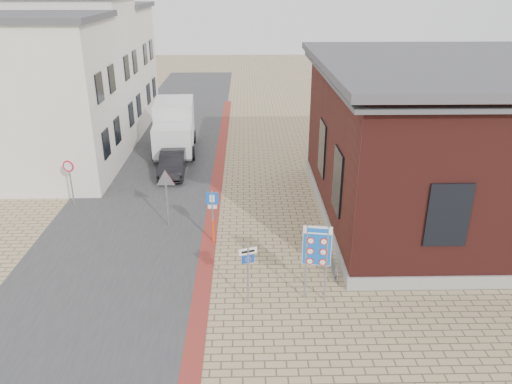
# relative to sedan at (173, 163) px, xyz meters

# --- Properties ---
(ground) EXTENTS (120.00, 120.00, 0.00)m
(ground) POSITION_rel_sedan_xyz_m (4.44, -12.21, -0.63)
(ground) COLOR tan
(ground) RESTS_ON ground
(road_strip) EXTENTS (7.00, 60.00, 0.02)m
(road_strip) POSITION_rel_sedan_xyz_m (-1.06, 2.79, -0.62)
(road_strip) COLOR #38383A
(road_strip) RESTS_ON ground
(curb_strip) EXTENTS (0.60, 40.00, 0.02)m
(curb_strip) POSITION_rel_sedan_xyz_m (2.44, -2.21, -0.61)
(curb_strip) COLOR maroon
(curb_strip) RESTS_ON ground
(brick_building) EXTENTS (13.00, 13.00, 6.80)m
(brick_building) POSITION_rel_sedan_xyz_m (13.43, -5.22, 2.86)
(brick_building) COLOR gray
(brick_building) RESTS_ON ground
(townhouse_near) EXTENTS (7.40, 6.40, 8.30)m
(townhouse_near) POSITION_rel_sedan_xyz_m (-6.55, -0.21, 3.54)
(townhouse_near) COLOR silver
(townhouse_near) RESTS_ON ground
(townhouse_mid) EXTENTS (7.40, 6.40, 9.10)m
(townhouse_mid) POSITION_rel_sedan_xyz_m (-6.55, 5.79, 3.94)
(townhouse_mid) COLOR silver
(townhouse_mid) RESTS_ON ground
(townhouse_far) EXTENTS (7.40, 6.40, 8.30)m
(townhouse_far) POSITION_rel_sedan_xyz_m (-6.55, 11.79, 3.54)
(townhouse_far) COLOR silver
(townhouse_far) RESTS_ON ground
(bike_rack) EXTENTS (0.08, 1.80, 0.60)m
(bike_rack) POSITION_rel_sedan_xyz_m (7.09, -10.01, -0.37)
(bike_rack) COLOR slate
(bike_rack) RESTS_ON ground
(sedan) EXTENTS (1.53, 3.89, 1.26)m
(sedan) POSITION_rel_sedan_xyz_m (0.00, 0.00, 0.00)
(sedan) COLOR black
(sedan) RESTS_ON ground
(box_truck) EXTENTS (2.74, 5.82, 2.97)m
(box_truck) POSITION_rel_sedan_xyz_m (-0.38, 4.08, 0.90)
(box_truck) COLOR slate
(box_truck) RESTS_ON ground
(border_sign) EXTENTS (0.92, 0.20, 2.70)m
(border_sign) POSITION_rel_sedan_xyz_m (6.20, -11.71, 1.30)
(border_sign) COLOR gray
(border_sign) RESTS_ON ground
(essen_sign) EXTENTS (0.57, 0.22, 2.18)m
(essen_sign) POSITION_rel_sedan_xyz_m (4.01, -11.91, 0.79)
(essen_sign) COLOR gray
(essen_sign) RESTS_ON ground
(parking_sign) EXTENTS (0.49, 0.07, 2.23)m
(parking_sign) POSITION_rel_sedan_xyz_m (2.64, -7.71, 0.87)
(parking_sign) COLOR gray
(parking_sign) RESTS_ON ground
(yield_sign) EXTENTS (0.90, 0.08, 2.53)m
(yield_sign) POSITION_rel_sedan_xyz_m (0.64, -6.28, 1.30)
(yield_sign) COLOR gray
(yield_sign) RESTS_ON ground
(speed_sign) EXTENTS (0.53, 0.16, 2.30)m
(speed_sign) POSITION_rel_sedan_xyz_m (-4.03, -4.21, 0.91)
(speed_sign) COLOR gray
(speed_sign) RESTS_ON ground
(bollard) EXTENTS (0.12, 0.12, 0.99)m
(bollard) POSITION_rel_sedan_xyz_m (2.64, -7.74, -0.14)
(bollard) COLOR #F1420C
(bollard) RESTS_ON ground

